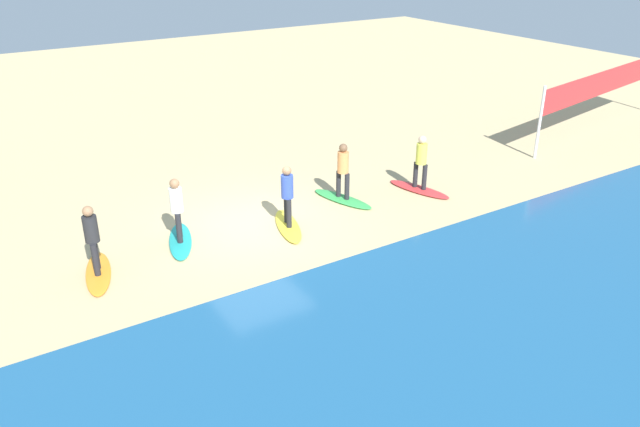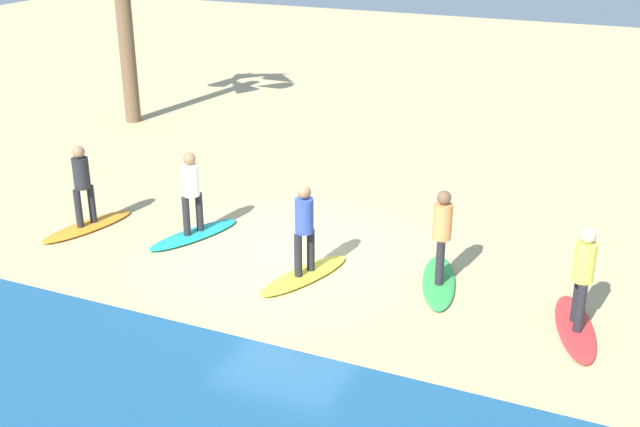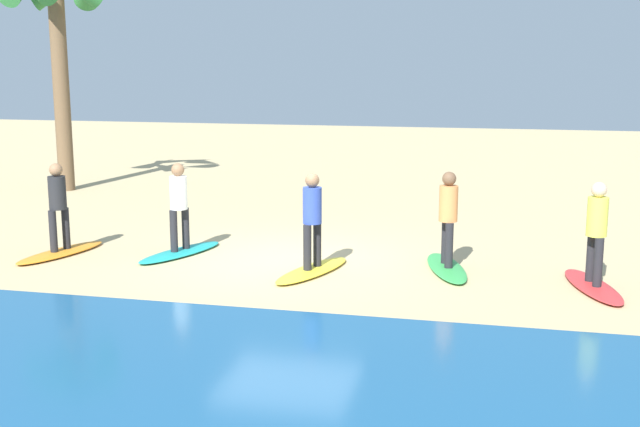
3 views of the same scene
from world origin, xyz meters
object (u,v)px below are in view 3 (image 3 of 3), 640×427
(surfboard_green, at_px, (446,268))
(surfboard_red, at_px, (593,286))
(surfer_yellow, at_px, (312,214))
(surfboard_orange, at_px, (61,252))
(surfer_red, at_px, (597,225))
(surfer_orange, at_px, (58,200))
(surfboard_teal, at_px, (181,252))
(surfer_teal, at_px, (179,200))
(palm_tree, at_px, (56,4))
(surfer_green, at_px, (448,212))
(surfboard_yellow, at_px, (312,270))

(surfboard_green, bearing_deg, surfboard_red, 59.59)
(surfer_yellow, relative_size, surfboard_orange, 0.78)
(surfboard_red, bearing_deg, surfer_red, -104.85)
(surfer_red, bearing_deg, surfboard_green, -15.07)
(surfboard_red, xyz_separation_m, surfer_orange, (9.51, -0.13, 0.99))
(surfer_yellow, distance_m, surfer_orange, 4.92)
(surfboard_teal, relative_size, surfboard_orange, 1.00)
(surfboard_red, height_order, surfboard_green, same)
(surfboard_green, relative_size, surfer_orange, 1.28)
(surfer_teal, bearing_deg, palm_tree, -46.28)
(surfer_green, xyz_separation_m, surfboard_teal, (4.96, -0.02, -0.99))
(surfboard_orange, relative_size, palm_tree, 0.33)
(surfboard_green, relative_size, surfboard_teal, 1.00)
(surfboard_green, xyz_separation_m, surfer_orange, (7.14, 0.50, 0.99))
(surfboard_yellow, relative_size, surfboard_orange, 1.00)
(surfboard_red, height_order, palm_tree, palm_tree)
(surfer_yellow, height_order, palm_tree, palm_tree)
(surfer_green, relative_size, surfer_yellow, 1.00)
(surfboard_green, xyz_separation_m, surfer_green, (0.00, -0.00, 0.99))
(surfer_green, bearing_deg, surfboard_teal, -0.22)
(surfboard_green, bearing_deg, surfboard_orange, -101.31)
(surfboard_green, xyz_separation_m, surfboard_teal, (4.96, -0.02, 0.00))
(surfer_red, xyz_separation_m, surfer_yellow, (4.60, 0.06, 0.00))
(surfer_yellow, bearing_deg, surfboard_red, -179.21)
(surfboard_red, height_order, surfboard_orange, same)
(palm_tree, bearing_deg, surfer_yellow, 141.20)
(surfboard_green, distance_m, surfboard_yellow, 2.34)
(surfer_yellow, distance_m, palm_tree, 12.02)
(surfer_red, distance_m, surfboard_orange, 9.56)
(surfboard_red, relative_size, surfer_orange, 1.28)
(surfboard_teal, distance_m, surfer_teal, 0.99)
(surfboard_orange, bearing_deg, palm_tree, -135.82)
(surfboard_red, bearing_deg, surfboard_orange, -105.66)
(surfboard_yellow, height_order, surfer_teal, surfer_teal)
(surfboard_yellow, height_order, surfer_orange, surfer_orange)
(surfer_green, xyz_separation_m, surfer_orange, (7.14, 0.50, 0.00))
(surfboard_yellow, bearing_deg, surfer_orange, -73.90)
(surfboard_teal, height_order, surfer_orange, surfer_orange)
(surfboard_orange, bearing_deg, surfboard_green, 108.64)
(surfer_orange, bearing_deg, surfboard_teal, -166.54)
(surfer_red, relative_size, palm_tree, 0.26)
(surfer_teal, bearing_deg, surfer_red, 174.88)
(surfer_yellow, xyz_separation_m, surfboard_orange, (4.91, -0.20, -0.99))
(surfer_red, height_order, palm_tree, palm_tree)
(surfer_yellow, relative_size, surfboard_teal, 0.78)
(surfer_red, bearing_deg, surfboard_orange, -0.80)
(surfboard_red, distance_m, surfer_yellow, 4.70)
(surfer_green, xyz_separation_m, surfboard_orange, (7.14, 0.50, -0.99))
(surfboard_teal, xyz_separation_m, surfer_teal, (0.00, -0.00, 0.99))
(surfboard_green, relative_size, surfer_green, 1.28)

